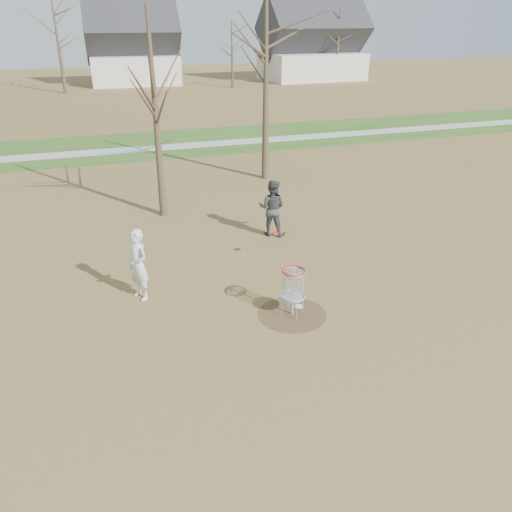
{
  "coord_description": "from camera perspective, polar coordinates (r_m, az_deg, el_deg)",
  "views": [
    {
      "loc": [
        -4.46,
        -10.28,
        7.0
      ],
      "look_at": [
        -0.5,
        1.5,
        1.1
      ],
      "focal_mm": 35.0,
      "sensor_mm": 36.0,
      "label": 1
    }
  ],
  "objects": [
    {
      "name": "discs_in_play",
      "position": [
        14.49,
        -4.31,
        1.45
      ],
      "size": [
        4.27,
        1.22,
        0.31
      ],
      "color": "red",
      "rests_on": "ground"
    },
    {
      "name": "dirt_circle",
      "position": [
        13.21,
        4.16,
        -6.65
      ],
      "size": [
        1.8,
        1.8,
        0.01
      ],
      "primitive_type": "cylinder",
      "color": "#47331E",
      "rests_on": "ground"
    },
    {
      "name": "ground",
      "position": [
        13.22,
        4.16,
        -6.67
      ],
      "size": [
        160.0,
        160.0,
        0.0
      ],
      "primitive_type": "plane",
      "color": "brown",
      "rests_on": "ground"
    },
    {
      "name": "bare_trees",
      "position": [
        46.52,
        -11.8,
        22.87
      ],
      "size": [
        52.62,
        44.98,
        9.0
      ],
      "color": "#382B1E",
      "rests_on": "ground"
    },
    {
      "name": "houses_row",
      "position": [
        63.55,
        -11.44,
        21.8
      ],
      "size": [
        56.51,
        10.01,
        7.26
      ],
      "color": "silver",
      "rests_on": "ground"
    },
    {
      "name": "green_band",
      "position": [
        32.37,
        -10.46,
        12.5
      ],
      "size": [
        160.0,
        8.0,
        0.01
      ],
      "primitive_type": "cube",
      "color": "#2D5119",
      "rests_on": "ground"
    },
    {
      "name": "disc_grounded",
      "position": [
        13.54,
        4.9,
        -5.75
      ],
      "size": [
        0.22,
        0.22,
        0.02
      ],
      "primitive_type": "cylinder",
      "color": "white",
      "rests_on": "dirt_circle"
    },
    {
      "name": "player_throwing",
      "position": [
        17.64,
        1.85,
        5.52
      ],
      "size": [
        1.24,
        1.18,
        2.02
      ],
      "primitive_type": "imported",
      "rotation": [
        0.0,
        0.0,
        2.56
      ],
      "color": "#38393E",
      "rests_on": "ground"
    },
    {
      "name": "player_standing",
      "position": [
        13.84,
        -13.31,
        -0.98
      ],
      "size": [
        0.78,
        0.88,
        2.02
      ],
      "primitive_type": "imported",
      "rotation": [
        0.0,
        0.0,
        -1.08
      ],
      "color": "silver",
      "rests_on": "ground"
    },
    {
      "name": "disc_golf_basket",
      "position": [
        12.76,
        4.29,
        -3.19
      ],
      "size": [
        0.64,
        0.64,
        1.35
      ],
      "color": "#9EA3AD",
      "rests_on": "ground"
    },
    {
      "name": "footpath",
      "position": [
        31.4,
        -10.17,
        12.15
      ],
      "size": [
        160.0,
        1.5,
        0.01
      ],
      "primitive_type": "cube",
      "color": "#9E9E99",
      "rests_on": "green_band"
    }
  ]
}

